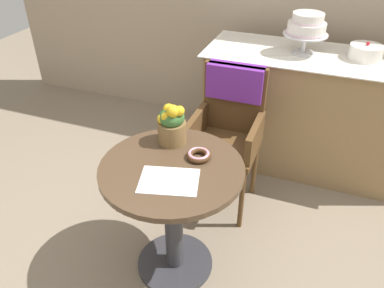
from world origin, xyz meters
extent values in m
plane|color=gray|center=(0.00, 0.00, 0.00)|extent=(8.00, 8.00, 0.00)
cylinder|color=#4C3826|center=(0.00, 0.00, 0.70)|extent=(0.72, 0.72, 0.03)
cylinder|color=#333338|center=(0.00, 0.00, 0.34)|extent=(0.10, 0.10, 0.69)
cylinder|color=#333338|center=(0.00, 0.00, 0.01)|extent=(0.44, 0.44, 0.02)
cube|color=brown|center=(0.10, 0.61, 0.47)|extent=(0.42, 0.42, 0.04)
cube|color=brown|center=(0.10, 0.80, 0.72)|extent=(0.40, 0.04, 0.46)
cube|color=brown|center=(-0.09, 0.61, 0.58)|extent=(0.04, 0.38, 0.18)
cube|color=brown|center=(0.29, 0.61, 0.58)|extent=(0.04, 0.38, 0.18)
cube|color=#6B2893|center=(0.10, 0.80, 0.84)|extent=(0.36, 0.11, 0.22)
cylinder|color=brown|center=(-0.08, 0.43, 0.23)|extent=(0.03, 0.03, 0.45)
cylinder|color=brown|center=(0.28, 0.43, 0.23)|extent=(0.03, 0.03, 0.45)
cylinder|color=brown|center=(-0.08, 0.79, 0.23)|extent=(0.03, 0.03, 0.45)
cylinder|color=brown|center=(0.28, 0.79, 0.23)|extent=(0.03, 0.03, 0.45)
cube|color=white|center=(0.03, -0.11, 0.72)|extent=(0.32, 0.27, 0.00)
torus|color=#4C2D19|center=(0.10, 0.11, 0.74)|extent=(0.12, 0.12, 0.03)
torus|color=pink|center=(0.10, 0.11, 0.75)|extent=(0.11, 0.11, 0.02)
cylinder|color=brown|center=(-0.08, 0.21, 0.78)|extent=(0.15, 0.15, 0.12)
ellipsoid|color=#38662D|center=(-0.08, 0.21, 0.87)|extent=(0.14, 0.14, 0.10)
sphere|color=gold|center=(-0.04, 0.20, 0.92)|extent=(0.05, 0.05, 0.05)
sphere|color=gold|center=(-0.06, 0.23, 0.86)|extent=(0.05, 0.05, 0.05)
sphere|color=gold|center=(-0.09, 0.25, 0.86)|extent=(0.06, 0.06, 0.06)
sphere|color=gold|center=(-0.10, 0.21, 0.91)|extent=(0.06, 0.06, 0.06)
sphere|color=gold|center=(-0.12, 0.18, 0.87)|extent=(0.05, 0.05, 0.05)
sphere|color=gold|center=(-0.10, 0.17, 0.89)|extent=(0.05, 0.05, 0.05)
sphere|color=gold|center=(-0.06, 0.18, 0.92)|extent=(0.07, 0.07, 0.07)
cube|color=#93754C|center=(0.55, 1.30, 0.45)|extent=(1.50, 0.56, 0.90)
cube|color=white|center=(0.55, 1.30, 0.90)|extent=(1.56, 0.62, 0.01)
cylinder|color=silver|center=(0.43, 1.30, 0.91)|extent=(0.16, 0.16, 0.01)
cylinder|color=silver|center=(0.43, 1.30, 0.97)|extent=(0.03, 0.03, 0.12)
cylinder|color=silver|center=(0.43, 1.30, 1.03)|extent=(0.30, 0.30, 0.01)
cylinder|color=white|center=(0.43, 1.30, 1.08)|extent=(0.26, 0.25, 0.08)
cylinder|color=silver|center=(0.43, 1.30, 1.05)|extent=(0.26, 0.26, 0.01)
cylinder|color=white|center=(0.43, 1.30, 1.14)|extent=(0.21, 0.21, 0.06)
cylinder|color=silver|center=(0.43, 1.30, 1.12)|extent=(0.21, 0.21, 0.01)
cylinder|color=white|center=(0.84, 1.34, 0.95)|extent=(0.22, 0.22, 0.09)
sphere|color=red|center=(0.84, 1.34, 1.01)|extent=(0.02, 0.02, 0.02)
camera|label=1|loc=(0.62, -1.36, 1.85)|focal=35.76mm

